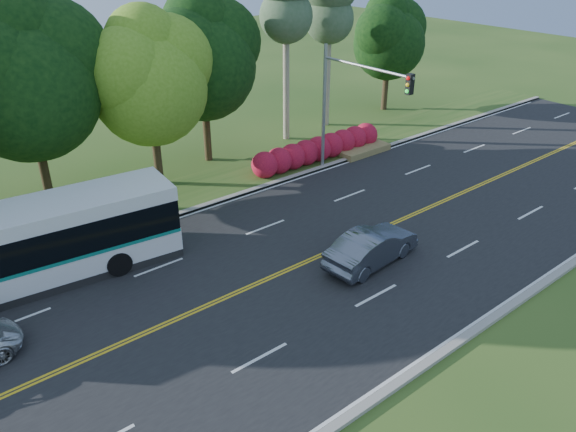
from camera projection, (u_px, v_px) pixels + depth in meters
ground at (324, 254)px, 24.03m from camera, size 120.00×120.00×0.00m
road at (324, 254)px, 24.03m from camera, size 60.00×14.00×0.02m
curb_north at (231, 197)px, 28.93m from camera, size 60.00×0.30×0.15m
curb_south at (465, 337)px, 19.06m from camera, size 60.00×0.30×0.15m
grass_verge at (212, 186)px, 30.22m from camera, size 60.00×4.00×0.10m
lane_markings at (322, 255)px, 23.97m from camera, size 57.60×13.82×0.00m
tree_row at (74, 64)px, 26.42m from camera, size 44.70×9.10×13.84m
bougainvillea_hedge at (321, 149)px, 33.34m from camera, size 9.50×2.25×1.50m
traffic_signal at (349, 95)px, 29.24m from camera, size 0.42×6.10×7.00m
transit_bus at (14, 252)px, 21.10m from camera, size 12.51×3.90×3.22m
sedan at (372, 247)px, 23.07m from camera, size 4.63×1.98×1.49m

